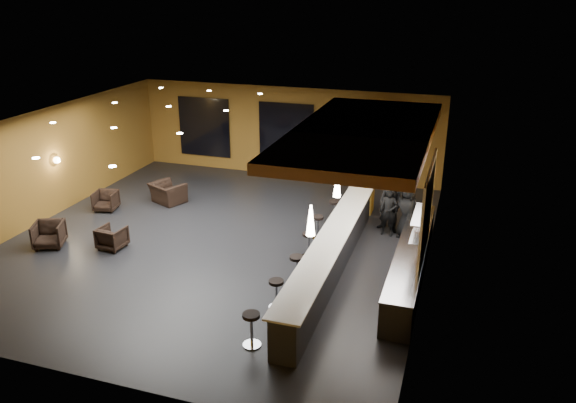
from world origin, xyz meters
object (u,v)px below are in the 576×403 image
(bar_stool_0, at_px, (251,325))
(armchair_a, at_px, (49,234))
(bar_stool_1, at_px, (276,290))
(bar_stool_5, at_px, (335,209))
(prep_counter, at_px, (411,262))
(staff_b, at_px, (391,205))
(staff_a, at_px, (388,212))
(armchair_d, at_px, (168,193))
(bar_stool_3, at_px, (308,242))
(column, at_px, (366,161))
(bar_stool_2, at_px, (297,266))
(armchair_b, at_px, (112,237))
(pendant_1, at_px, (337,184))
(bar_stool_4, at_px, (317,224))
(bar_counter, at_px, (331,257))
(pendant_0, at_px, (311,220))
(pendant_2, at_px, (357,157))
(armchair_c, at_px, (106,201))
(staff_c, at_px, (408,211))

(bar_stool_0, bearing_deg, armchair_a, 159.93)
(bar_stool_1, bearing_deg, bar_stool_5, 88.56)
(prep_counter, height_order, staff_b, staff_b)
(staff_a, xyz_separation_m, armchair_d, (-7.68, 0.37, -0.40))
(armchair_a, bearing_deg, bar_stool_3, -10.65)
(prep_counter, xyz_separation_m, bar_stool_3, (-2.83, 0.31, 0.03))
(column, bearing_deg, staff_b, -51.59)
(staff_a, distance_m, bar_stool_2, 4.07)
(staff_a, height_order, bar_stool_0, staff_a)
(armchair_b, bearing_deg, pendant_1, -168.10)
(bar_stool_1, distance_m, bar_stool_4, 4.05)
(staff_b, bearing_deg, bar_counter, -86.37)
(armchair_a, bearing_deg, bar_counter, -17.52)
(bar_stool_0, bearing_deg, bar_stool_2, 87.77)
(bar_counter, relative_size, staff_a, 5.35)
(pendant_0, height_order, bar_stool_0, pendant_0)
(pendant_2, xyz_separation_m, bar_stool_2, (-0.71, -3.70, -1.87))
(armchair_d, relative_size, bar_stool_0, 1.40)
(pendant_0, relative_size, armchair_c, 0.95)
(staff_b, relative_size, bar_stool_1, 2.40)
(bar_stool_2, height_order, bar_stool_3, bar_stool_2)
(armchair_b, height_order, bar_stool_2, bar_stool_2)
(armchair_a, xyz_separation_m, bar_stool_1, (7.33, -1.12, 0.09))
(staff_c, bearing_deg, bar_counter, -99.08)
(bar_counter, relative_size, column, 2.29)
(pendant_2, xyz_separation_m, bar_stool_1, (-0.81, -4.98, -1.88))
(staff_c, relative_size, armchair_b, 2.36)
(bar_stool_3, height_order, bar_stool_4, bar_stool_3)
(pendant_2, bearing_deg, staff_b, 13.40)
(bar_stool_3, bearing_deg, staff_b, 52.12)
(prep_counter, relative_size, pendant_0, 8.57)
(bar_stool_0, height_order, bar_stool_3, bar_stool_0)
(bar_stool_4, bearing_deg, column, 70.26)
(pendant_1, xyz_separation_m, bar_stool_2, (-0.71, -1.20, -1.87))
(pendant_0, xyz_separation_m, staff_b, (1.07, 5.25, -1.48))
(column, relative_size, armchair_b, 4.85)
(pendant_1, bearing_deg, bar_counter, -90.00)
(prep_counter, height_order, staff_c, staff_c)
(column, distance_m, staff_a, 2.18)
(pendant_2, distance_m, staff_b, 1.84)
(pendant_0, relative_size, bar_stool_4, 0.98)
(column, height_order, armchair_b, column)
(armchair_c, bearing_deg, bar_stool_3, -21.46)
(staff_b, xyz_separation_m, armchair_c, (-9.33, -1.20, -0.54))
(bar_stool_4, bearing_deg, bar_counter, -66.18)
(pendant_2, relative_size, bar_stool_5, 0.91)
(staff_c, height_order, bar_stool_2, staff_c)
(prep_counter, bearing_deg, pendant_1, 180.00)
(armchair_a, height_order, bar_stool_0, bar_stool_0)
(bar_stool_4, height_order, bar_stool_5, bar_stool_5)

